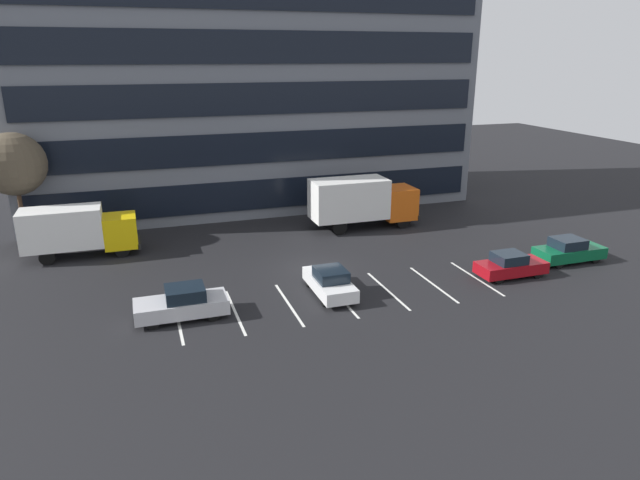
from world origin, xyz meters
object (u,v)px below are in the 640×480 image
box_truck_orange (362,200)px  bare_tree (13,164)px  sedan_silver (182,303)px  box_truck_yellow (77,229)px  sedan_maroon (510,265)px  sedan_white (330,282)px  sedan_forest (569,251)px

box_truck_orange → bare_tree: 23.42m
sedan_silver → bare_tree: bare_tree is taller
box_truck_yellow → sedan_maroon: bearing=-25.9°
sedan_maroon → sedan_white: sedan_white is taller
box_truck_orange → sedan_forest: box_truck_orange is taller
sedan_maroon → sedan_white: 10.81m
bare_tree → box_truck_orange: bearing=-7.9°
sedan_forest → bare_tree: size_ratio=0.56×
sedan_white → sedan_forest: 15.74m
sedan_silver → bare_tree: (-8.88, 14.37, 4.81)m
sedan_maroon → sedan_silver: 18.53m
box_truck_orange → sedan_white: (-6.32, -10.85, -1.38)m
sedan_silver → bare_tree: size_ratio=0.58×
box_truck_yellow → box_truck_orange: bearing=0.5°
box_truck_yellow → sedan_forest: box_truck_yellow is taller
sedan_maroon → sedan_silver: sedan_silver is taller
sedan_maroon → bare_tree: bearing=151.5°
sedan_maroon → bare_tree: size_ratio=0.53×
bare_tree → sedan_forest: bearing=-23.3°
box_truck_orange → sedan_white: bearing=-120.2°
box_truck_orange → sedan_maroon: 12.63m
sedan_white → sedan_silver: bearing=-177.4°
sedan_white → sedan_maroon: bearing=-4.7°
sedan_maroon → sedan_forest: sedan_forest is taller
box_truck_yellow → sedan_maroon: box_truck_yellow is taller
box_truck_orange → sedan_white: 12.63m
sedan_white → bare_tree: bearing=139.9°
sedan_white → sedan_forest: (15.74, 0.05, 0.01)m
box_truck_yellow → sedan_forest: (28.80, -10.64, -1.09)m
box_truck_yellow → box_truck_orange: (19.39, 0.16, 0.27)m
bare_tree → sedan_silver: bearing=-58.3°
box_truck_orange → sedan_white: size_ratio=1.90×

